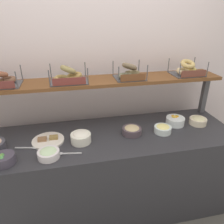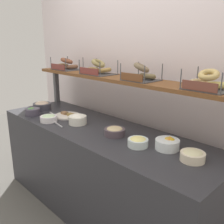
{
  "view_description": "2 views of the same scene",
  "coord_description": "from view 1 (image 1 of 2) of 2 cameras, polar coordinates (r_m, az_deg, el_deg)",
  "views": [
    {
      "loc": [
        -0.29,
        -1.59,
        1.84
      ],
      "look_at": [
        0.07,
        0.07,
        1.04
      ],
      "focal_mm": 34.4,
      "sensor_mm": 36.0,
      "label": 1
    },
    {
      "loc": [
        1.62,
        -1.39,
        1.61
      ],
      "look_at": [
        0.1,
        0.08,
        1.0
      ],
      "focal_mm": 40.78,
      "sensor_mm": 36.0,
      "label": 2
    }
  ],
  "objects": [
    {
      "name": "ground_plane",
      "position": [
        2.45,
        -1.24,
        -23.44
      ],
      "size": [
        8.0,
        8.0,
        0.0
      ],
      "primitive_type": "plane",
      "color": "#595651"
    },
    {
      "name": "bowl_potato_salad",
      "position": [
        2.22,
        21.89,
        -2.11
      ],
      "size": [
        0.16,
        0.16,
        0.07
      ],
      "color": "beige",
      "rests_on": "deli_counter"
    },
    {
      "name": "bowl_egg_salad",
      "position": [
        1.98,
        13.33,
        -4.35
      ],
      "size": [
        0.15,
        0.15,
        0.07
      ],
      "color": "white",
      "rests_on": "deli_counter"
    },
    {
      "name": "bowl_veggie_mix",
      "position": [
        1.74,
        -26.77,
        -11.12
      ],
      "size": [
        0.15,
        0.15,
        0.08
      ],
      "color": "#443E4D",
      "rests_on": "deli_counter"
    },
    {
      "name": "bowl_scallion_spread",
      "position": [
        1.69,
        -16.51,
        -10.5
      ],
      "size": [
        0.16,
        0.16,
        0.07
      ],
      "color": "white",
      "rests_on": "deli_counter"
    },
    {
      "name": "bowl_hummus",
      "position": [
        1.91,
        5.29,
        -4.83
      ],
      "size": [
        0.17,
        0.17,
        0.07
      ],
      "color": "#52444C",
      "rests_on": "deli_counter"
    },
    {
      "name": "serving_plate_white",
      "position": [
        1.89,
        -16.62,
        -7.2
      ],
      "size": [
        0.26,
        0.26,
        0.04
      ],
      "color": "white",
      "rests_on": "deli_counter"
    },
    {
      "name": "shelf_riser_right",
      "position": [
        2.45,
        23.3,
        4.32
      ],
      "size": [
        0.05,
        0.05,
        0.4
      ],
      "primitive_type": "cube",
      "color": "#4C4C51",
      "rests_on": "deli_counter"
    },
    {
      "name": "serving_spoon_by_edge",
      "position": [
        1.7,
        -12.19,
        -10.73
      ],
      "size": [
        0.18,
        0.05,
        0.01
      ],
      "color": "#B7B7BC",
      "rests_on": "deli_counter"
    },
    {
      "name": "serving_spoon_near_plate",
      "position": [
        1.85,
        -20.97,
        -8.87
      ],
      "size": [
        0.18,
        0.06,
        0.01
      ],
      "color": "#B7B7BC",
      "rests_on": "deli_counter"
    },
    {
      "name": "bagel_basket_poppy",
      "position": [
        1.99,
        4.61,
        10.29
      ],
      "size": [
        0.27,
        0.24,
        0.16
      ],
      "color": "#4C4C51",
      "rests_on": "upper_shelf"
    },
    {
      "name": "upper_shelf",
      "position": [
        1.97,
        -3.08,
        8.23
      ],
      "size": [
        2.27,
        0.32,
        0.03
      ],
      "primitive_type": "cube",
      "color": "brown",
      "rests_on": "shelf_riser_left"
    },
    {
      "name": "bagel_basket_everything",
      "position": [
        1.91,
        -11.48,
        9.26
      ],
      "size": [
        0.32,
        0.25,
        0.16
      ],
      "color": "#4C4C51",
      "rests_on": "upper_shelf"
    },
    {
      "name": "bagel_basket_cinnamon_raisin",
      "position": [
        2.0,
        -27.63,
        7.46
      ],
      "size": [
        0.31,
        0.25,
        0.14
      ],
      "color": "#4C4C51",
      "rests_on": "upper_shelf"
    },
    {
      "name": "back_wall",
      "position": [
        2.25,
        -4.19,
        8.69
      ],
      "size": [
        3.51,
        0.06,
        2.4
      ],
      "primitive_type": "cube",
      "color": "silver",
      "rests_on": "ground_plane"
    },
    {
      "name": "bowl_fruit_salad",
      "position": [
        2.14,
        16.41,
        -2.17
      ],
      "size": [
        0.17,
        0.17,
        0.09
      ],
      "color": "white",
      "rests_on": "deli_counter"
    },
    {
      "name": "deli_counter",
      "position": [
        2.15,
        -1.35,
        -15.95
      ],
      "size": [
        2.31,
        0.7,
        0.85
      ],
      "primitive_type": "cube",
      "color": "#2D2D33",
      "rests_on": "ground_plane"
    },
    {
      "name": "bagel_basket_plain",
      "position": [
        2.22,
        19.3,
        10.57
      ],
      "size": [
        0.3,
        0.27,
        0.14
      ],
      "color": "#4C4C51",
      "rests_on": "upper_shelf"
    },
    {
      "name": "bowl_cream_cheese",
      "position": [
        1.8,
        -8.29,
        -6.59
      ],
      "size": [
        0.17,
        0.17,
        0.1
      ],
      "color": "white",
      "rests_on": "deli_counter"
    }
  ]
}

